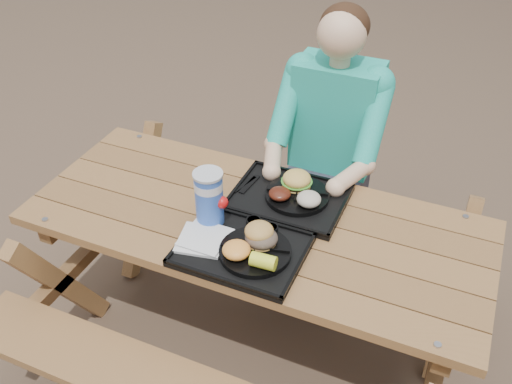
% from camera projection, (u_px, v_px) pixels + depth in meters
% --- Properties ---
extents(ground, '(60.00, 60.00, 0.00)m').
position_uv_depth(ground, '(256.00, 341.00, 2.67)').
color(ground, '#999999').
rests_on(ground, ground).
extents(picnic_table, '(1.80, 1.49, 0.75)m').
position_uv_depth(picnic_table, '(256.00, 286.00, 2.45)').
color(picnic_table, '#999999').
rests_on(picnic_table, ground).
extents(tray_near, '(0.45, 0.35, 0.02)m').
position_uv_depth(tray_near, '(242.00, 251.00, 2.06)').
color(tray_near, black).
rests_on(tray_near, picnic_table).
extents(tray_far, '(0.45, 0.35, 0.02)m').
position_uv_depth(tray_far, '(289.00, 199.00, 2.31)').
color(tray_far, black).
rests_on(tray_far, picnic_table).
extents(plate_near, '(0.26, 0.26, 0.02)m').
position_uv_depth(plate_near, '(255.00, 252.00, 2.03)').
color(plate_near, black).
rests_on(plate_near, tray_near).
extents(plate_far, '(0.26, 0.26, 0.02)m').
position_uv_depth(plate_far, '(297.00, 195.00, 2.29)').
color(plate_far, black).
rests_on(plate_far, tray_far).
extents(napkin_stack, '(0.20, 0.20, 0.02)m').
position_uv_depth(napkin_stack, '(202.00, 239.00, 2.08)').
color(napkin_stack, silver).
rests_on(napkin_stack, tray_near).
extents(soda_cup, '(0.11, 0.11, 0.21)m').
position_uv_depth(soda_cup, '(209.00, 199.00, 2.12)').
color(soda_cup, blue).
rests_on(soda_cup, tray_near).
extents(condiment_bbq, '(0.06, 0.06, 0.03)m').
position_uv_depth(condiment_bbq, '(254.00, 223.00, 2.14)').
color(condiment_bbq, black).
rests_on(condiment_bbq, tray_near).
extents(condiment_mustard, '(0.05, 0.05, 0.03)m').
position_uv_depth(condiment_mustard, '(271.00, 230.00, 2.11)').
color(condiment_mustard, yellow).
rests_on(condiment_mustard, tray_near).
extents(sandwich, '(0.11, 0.11, 0.12)m').
position_uv_depth(sandwich, '(261.00, 231.00, 2.02)').
color(sandwich, '#C48E45').
rests_on(sandwich, plate_near).
extents(mac_cheese, '(0.10, 0.10, 0.05)m').
position_uv_depth(mac_cheese, '(236.00, 250.00, 1.98)').
color(mac_cheese, '#FFA943').
rests_on(mac_cheese, plate_near).
extents(corn_cob, '(0.09, 0.09, 0.05)m').
position_uv_depth(corn_cob, '(263.00, 261.00, 1.94)').
color(corn_cob, '#F6FF35').
rests_on(corn_cob, plate_near).
extents(cutlery_far, '(0.04, 0.14, 0.01)m').
position_uv_depth(cutlery_far, '(249.00, 184.00, 2.37)').
color(cutlery_far, black).
rests_on(cutlery_far, tray_far).
extents(burger, '(0.12, 0.12, 0.11)m').
position_uv_depth(burger, '(297.00, 176.00, 2.29)').
color(burger, gold).
rests_on(burger, plate_far).
extents(baked_beans, '(0.09, 0.09, 0.04)m').
position_uv_depth(baked_beans, '(280.00, 194.00, 2.25)').
color(baked_beans, '#4F1B0F').
rests_on(baked_beans, plate_far).
extents(potato_salad, '(0.10, 0.10, 0.05)m').
position_uv_depth(potato_salad, '(309.00, 199.00, 2.21)').
color(potato_salad, beige).
rests_on(potato_salad, plate_far).
extents(diner, '(0.48, 0.84, 1.28)m').
position_uv_depth(diner, '(331.00, 159.00, 2.75)').
color(diner, '#18AB9D').
rests_on(diner, ground).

